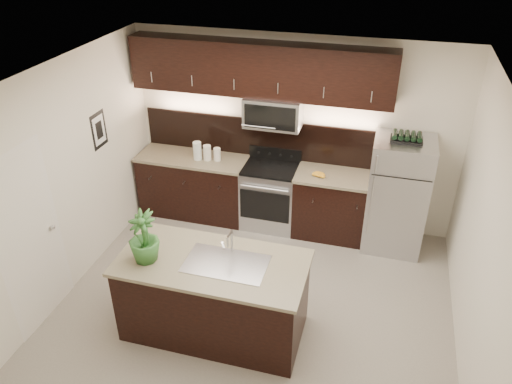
% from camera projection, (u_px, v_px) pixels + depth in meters
% --- Properties ---
extents(ground, '(4.50, 4.50, 0.00)m').
position_uv_depth(ground, '(255.00, 303.00, 5.93)').
color(ground, gray).
rests_on(ground, ground).
extents(room_walls, '(4.52, 4.02, 2.71)m').
position_uv_depth(room_walls, '(244.00, 178.00, 5.06)').
color(room_walls, silver).
rests_on(room_walls, ground).
extents(counter_run, '(3.51, 0.65, 0.94)m').
position_uv_depth(counter_run, '(256.00, 194.00, 7.20)').
color(counter_run, black).
rests_on(counter_run, ground).
extents(upper_fixtures, '(3.49, 0.40, 1.66)m').
position_uv_depth(upper_fixtures, '(261.00, 78.00, 6.47)').
color(upper_fixtures, black).
rests_on(upper_fixtures, counter_run).
extents(island, '(1.96, 0.96, 0.94)m').
position_uv_depth(island, '(214.00, 296.00, 5.34)').
color(island, black).
rests_on(island, ground).
extents(sink_faucet, '(0.84, 0.50, 0.28)m').
position_uv_depth(sink_faucet, '(226.00, 262.00, 5.07)').
color(sink_faucet, silver).
rests_on(sink_faucet, island).
extents(refrigerator, '(0.76, 0.68, 1.57)m').
position_uv_depth(refrigerator, '(397.00, 195.00, 6.54)').
color(refrigerator, '#B2B2B7').
rests_on(refrigerator, ground).
extents(wine_rack, '(0.39, 0.24, 0.09)m').
position_uv_depth(wine_rack, '(407.00, 137.00, 6.12)').
color(wine_rack, black).
rests_on(wine_rack, refrigerator).
extents(plant, '(0.41, 0.41, 0.56)m').
position_uv_depth(plant, '(143.00, 237.00, 4.99)').
color(plant, '#2B5D25').
rests_on(plant, island).
extents(canisters, '(0.39, 0.15, 0.26)m').
position_uv_depth(canisters, '(205.00, 152.00, 7.05)').
color(canisters, silver).
rests_on(canisters, counter_run).
extents(french_press, '(0.11, 0.11, 0.31)m').
position_uv_depth(french_press, '(376.00, 174.00, 6.48)').
color(french_press, silver).
rests_on(french_press, counter_run).
extents(bananas, '(0.22, 0.19, 0.06)m').
position_uv_depth(bananas, '(316.00, 173.00, 6.68)').
color(bananas, orange).
rests_on(bananas, counter_run).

